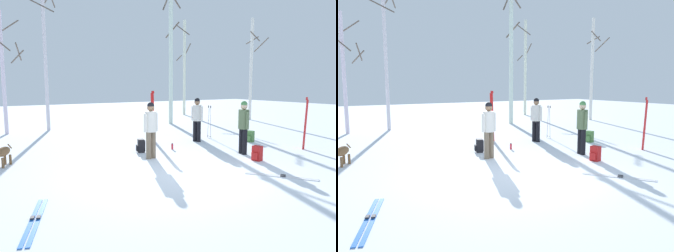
% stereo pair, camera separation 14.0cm
% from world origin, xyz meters
% --- Properties ---
extents(ground_plane, '(60.00, 60.00, 0.00)m').
position_xyz_m(ground_plane, '(0.00, 0.00, 0.00)').
color(ground_plane, white).
extents(person_0, '(0.34, 0.51, 1.72)m').
position_xyz_m(person_0, '(3.07, 1.05, 0.98)').
color(person_0, black).
rests_on(person_0, ground_plane).
extents(person_1, '(0.34, 0.50, 1.72)m').
position_xyz_m(person_1, '(3.13, 3.63, 0.98)').
color(person_1, black).
rests_on(person_1, ground_plane).
extents(person_2, '(0.51, 0.34, 1.72)m').
position_xyz_m(person_2, '(0.22, 2.03, 0.98)').
color(person_2, '#72604C').
rests_on(person_2, ground_plane).
extents(dog, '(0.53, 0.78, 0.57)m').
position_xyz_m(dog, '(-3.70, 3.28, 0.39)').
color(dog, brown).
rests_on(dog, ground_plane).
extents(ski_pair_planted_0, '(0.26, 0.06, 1.81)m').
position_xyz_m(ski_pair_planted_0, '(5.44, 0.49, 0.90)').
color(ski_pair_planted_0, red).
rests_on(ski_pair_planted_0, ground_plane).
extents(ski_pair_planted_1, '(0.12, 0.17, 1.99)m').
position_xyz_m(ski_pair_planted_1, '(1.72, 4.64, 0.99)').
color(ski_pair_planted_1, red).
rests_on(ski_pair_planted_1, ground_plane).
extents(ski_pair_lying_0, '(0.74, 1.88, 0.05)m').
position_xyz_m(ski_pair_lying_0, '(-3.54, -0.88, 0.01)').
color(ski_pair_lying_0, blue).
rests_on(ski_pair_lying_0, ground_plane).
extents(ski_pair_lying_1, '(1.14, 1.47, 0.05)m').
position_xyz_m(ski_pair_lying_1, '(2.02, -1.32, 0.01)').
color(ski_pair_lying_1, white).
rests_on(ski_pair_lying_1, ground_plane).
extents(ski_poles_1, '(0.07, 0.24, 1.36)m').
position_xyz_m(ski_poles_1, '(4.09, 4.06, 0.73)').
color(ski_poles_1, '#B2B2BC').
rests_on(ski_poles_1, ground_plane).
extents(backpack_0, '(0.32, 0.30, 0.44)m').
position_xyz_m(backpack_0, '(4.88, 2.49, 0.21)').
color(backpack_0, '#4C7F3F').
rests_on(backpack_0, ground_plane).
extents(backpack_1, '(0.32, 0.29, 0.44)m').
position_xyz_m(backpack_1, '(2.77, 0.16, 0.21)').
color(backpack_1, red).
rests_on(backpack_1, ground_plane).
extents(backpack_2, '(0.33, 0.31, 0.44)m').
position_xyz_m(backpack_2, '(0.35, 2.99, 0.21)').
color(backpack_2, black).
rests_on(backpack_2, ground_plane).
extents(water_bottle_0, '(0.07, 0.07, 0.21)m').
position_xyz_m(water_bottle_0, '(1.51, 2.87, 0.10)').
color(water_bottle_0, red).
rests_on(water_bottle_0, ground_plane).
extents(birch_tree_2, '(1.49, 1.69, 5.52)m').
position_xyz_m(birch_tree_2, '(-3.06, 9.65, 2.89)').
color(birch_tree_2, silver).
rests_on(birch_tree_2, ground_plane).
extents(birch_tree_3, '(1.54, 1.54, 7.30)m').
position_xyz_m(birch_tree_3, '(-1.23, 9.85, 3.81)').
color(birch_tree_3, silver).
rests_on(birch_tree_3, ground_plane).
extents(birch_tree_4, '(1.12, 1.03, 7.17)m').
position_xyz_m(birch_tree_4, '(5.30, 9.07, 3.64)').
color(birch_tree_4, silver).
rests_on(birch_tree_4, ground_plane).
extents(birch_tree_5, '(1.04, 1.32, 6.81)m').
position_xyz_m(birch_tree_5, '(9.00, 13.16, 3.49)').
color(birch_tree_5, silver).
rests_on(birch_tree_5, ground_plane).
extents(birch_tree_6, '(1.26, 1.39, 6.27)m').
position_xyz_m(birch_tree_6, '(10.71, 8.20, 3.24)').
color(birch_tree_6, white).
rests_on(birch_tree_6, ground_plane).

